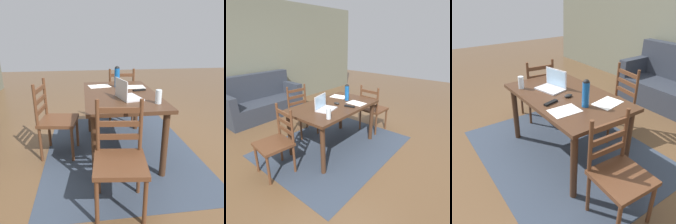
{
  "view_description": "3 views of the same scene",
  "coord_description": "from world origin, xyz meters",
  "views": [
    {
      "loc": [
        -2.62,
        0.45,
        1.46
      ],
      "look_at": [
        -0.07,
        0.12,
        0.56
      ],
      "focal_mm": 35.5,
      "sensor_mm": 36.0,
      "label": 1
    },
    {
      "loc": [
        -2.27,
        -1.98,
        1.83
      ],
      "look_at": [
        0.04,
        -0.07,
        0.66
      ],
      "focal_mm": 31.09,
      "sensor_mm": 36.0,
      "label": 2
    },
    {
      "loc": [
        1.99,
        -1.41,
        1.82
      ],
      "look_at": [
        0.04,
        -0.05,
        0.59
      ],
      "focal_mm": 37.79,
      "sensor_mm": 36.0,
      "label": 3
    }
  ],
  "objects": [
    {
      "name": "ground_plane",
      "position": [
        0.0,
        0.0,
        0.0
      ],
      "size": [
        14.0,
        14.0,
        0.0
      ],
      "primitive_type": "plane",
      "color": "brown"
    },
    {
      "name": "area_rug",
      "position": [
        0.0,
        0.0,
        0.0
      ],
      "size": [
        2.38,
        1.9,
        0.01
      ],
      "primitive_type": "cube",
      "color": "#333D4C",
      "rests_on": "ground"
    },
    {
      "name": "dining_table",
      "position": [
        0.0,
        0.0,
        0.67
      ],
      "size": [
        1.44,
        0.89,
        0.78
      ],
      "color": "#422819",
      "rests_on": "ground"
    },
    {
      "name": "chair_far_head",
      "position": [
        0.01,
        0.81,
        0.46
      ],
      "size": [
        0.5,
        0.5,
        0.95
      ],
      "color": "#56331E",
      "rests_on": "ground"
    },
    {
      "name": "chair_left_far",
      "position": [
        -1.01,
        0.17,
        0.46
      ],
      "size": [
        0.49,
        0.49,
        0.95
      ],
      "color": "#56331E",
      "rests_on": "ground"
    },
    {
      "name": "chair_right_near",
      "position": [
        1.01,
        -0.18,
        0.46
      ],
      "size": [
        0.46,
        0.46,
        0.95
      ],
      "color": "#56331E",
      "rests_on": "ground"
    },
    {
      "name": "laptop",
      "position": [
        -0.25,
        -0.02,
        0.83
      ],
      "size": [
        0.36,
        0.29,
        0.23
      ],
      "color": "silver",
      "rests_on": "dining_table"
    },
    {
      "name": "water_bottle",
      "position": [
        0.35,
        -0.01,
        0.92
      ],
      "size": [
        0.07,
        0.07,
        0.29
      ],
      "color": "#145199",
      "rests_on": "dining_table"
    },
    {
      "name": "drinking_glass",
      "position": [
        -0.47,
        -0.32,
        0.85
      ],
      "size": [
        0.07,
        0.07,
        0.15
      ],
      "primitive_type": "cylinder",
      "color": "silver",
      "rests_on": "dining_table"
    },
    {
      "name": "computer_mouse",
      "position": [
        0.07,
        -0.02,
        0.79
      ],
      "size": [
        0.07,
        0.1,
        0.03
      ],
      "primitive_type": "ellipsoid",
      "rotation": [
        0.0,
        0.0,
        0.06
      ],
      "color": "black",
      "rests_on": "dining_table"
    },
    {
      "name": "tv_remote",
      "position": [
        0.1,
        -0.26,
        0.79
      ],
      "size": [
        0.08,
        0.18,
        0.02
      ],
      "primitive_type": "cube",
      "rotation": [
        0.0,
        0.0,
        0.24
      ],
      "color": "black",
      "rests_on": "dining_table"
    },
    {
      "name": "paper_stack_left",
      "position": [
        0.42,
        0.23,
        0.78
      ],
      "size": [
        0.26,
        0.33,
        0.0
      ],
      "primitive_type": "cube",
      "rotation": [
        0.0,
        0.0,
        0.19
      ],
      "color": "white",
      "rests_on": "dining_table"
    },
    {
      "name": "paper_stack_right",
      "position": [
        0.32,
        -0.24,
        0.78
      ],
      "size": [
        0.22,
        0.3,
        0.0
      ],
      "primitive_type": "cube",
      "rotation": [
        0.0,
        0.0,
        -0.04
      ],
      "color": "white",
      "rests_on": "dining_table"
    }
  ]
}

